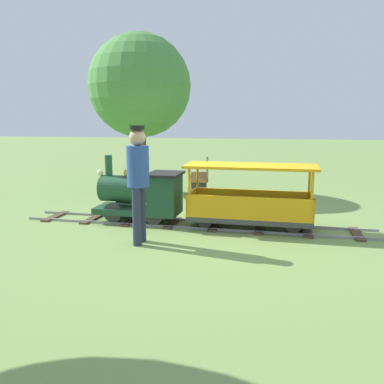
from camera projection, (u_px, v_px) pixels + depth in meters
ground_plane at (202, 226)px, 6.41m from camera, size 60.00×60.00×0.00m
track at (193, 224)px, 6.44m from camera, size 0.71×5.70×0.04m
locomotive at (142, 194)px, 6.54m from camera, size 0.67×1.45×1.07m
passenger_car at (250, 202)px, 6.17m from camera, size 0.77×2.00×0.97m
conductor_person at (138, 175)px, 5.33m from camera, size 0.30×0.30×1.62m
park_bench at (202, 177)px, 8.93m from camera, size 1.35×0.62×0.82m
oak_tree_far at (140, 86)px, 9.23m from camera, size 2.39×2.39×3.66m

